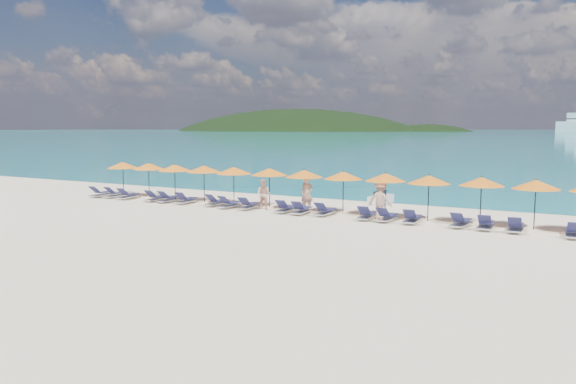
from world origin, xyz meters
The scene contains 38 objects.
ground centered at (0.00, 0.00, 0.00)m, with size 1400.00×1400.00×0.00m, color beige.
headland_main centered at (-300.00, 540.00, -38.00)m, with size 374.00×242.00×126.50m.
headland_small centered at (-150.00, 560.00, -35.00)m, with size 162.00×126.00×85.50m.
jetski centered at (2.71, 9.35, 0.31)m, with size 0.91×2.17×0.76m.
beachgoer_a centered at (0.27, 4.60, 0.94)m, with size 0.68×0.45×1.87m, color tan.
beachgoer_b centered at (-2.08, 3.94, 0.85)m, with size 0.82×0.47×1.69m, color tan.
beachgoer_c centered at (4.56, 4.24, 0.94)m, with size 1.22×0.57×1.89m, color tan.
umbrella_0 centered at (-13.76, 4.94, 2.02)m, with size 2.10×2.10×2.28m.
umbrella_1 centered at (-11.52, 5.01, 2.02)m, with size 2.10×2.10×2.28m.
umbrella_2 centered at (-9.14, 4.78, 2.02)m, with size 2.10×2.10×2.28m.
umbrella_3 centered at (-6.96, 4.92, 2.02)m, with size 2.10×2.10×2.28m.
umbrella_4 centered at (-4.65, 4.77, 2.02)m, with size 2.10×2.10×2.28m.
umbrella_5 centered at (-2.33, 4.97, 2.02)m, with size 2.10×2.10×2.28m.
umbrella_6 centered at (0.00, 4.80, 2.02)m, with size 2.10×2.10×2.28m.
umbrella_7 centered at (2.28, 4.85, 2.02)m, with size 2.10×2.10×2.28m.
umbrella_8 centered at (4.56, 4.92, 2.02)m, with size 2.10×2.10×2.28m.
umbrella_9 centered at (6.81, 4.76, 2.02)m, with size 2.10×2.10×2.28m.
umbrella_10 centered at (9.21, 4.98, 2.02)m, with size 2.10×2.10×2.28m.
umbrella_11 centered at (11.56, 4.78, 2.02)m, with size 2.10×2.10×2.28m.
lounger_0 centered at (-14.33, 3.52, 0.24)m, with size 0.64×1.71×0.66m.
lounger_1 centered at (-13.19, 3.76, 0.24)m, with size 0.71×1.73×0.66m.
lounger_2 centered at (-11.98, 3.63, 0.24)m, with size 0.74×1.74×0.66m.
lounger_3 centered at (-9.68, 3.66, 0.24)m, with size 0.70×1.73×0.66m.
lounger_4 centered at (-8.67, 3.70, 0.24)m, with size 0.64×1.71×0.66m.
lounger_5 centered at (-7.40, 3.76, 0.24)m, with size 0.77×1.75×0.66m.
lounger_6 centered at (-5.22, 3.87, 0.24)m, with size 0.72×1.73×0.66m.
lounger_7 centered at (-4.04, 3.54, 0.24)m, with size 0.78×1.75×0.66m.
lounger_8 centered at (-2.87, 3.64, 0.24)m, with size 0.76×1.75×0.66m.
lounger_9 centered at (-0.51, 3.67, 0.24)m, with size 0.76×1.75×0.66m.
lounger_10 centered at (0.49, 3.60, 0.24)m, with size 0.74×1.74×0.66m.
lounger_11 centered at (1.75, 3.77, 0.24)m, with size 0.64×1.71×0.66m.
lounger_12 centered at (4.10, 3.67, 0.24)m, with size 0.76×1.75×0.66m.
lounger_13 centered at (5.15, 3.63, 0.24)m, with size 0.73×1.74×0.66m.
lounger_14 centered at (6.35, 3.73, 0.24)m, with size 0.73×1.74×0.66m.
lounger_15 centered at (8.60, 3.80, 0.24)m, with size 0.77×1.75×0.66m.
lounger_16 centered at (9.69, 3.76, 0.24)m, with size 0.73×1.74×0.66m.
lounger_17 centered at (10.93, 3.75, 0.24)m, with size 0.70×1.73×0.66m.
lounger_18 centered at (13.19, 3.59, 0.24)m, with size 0.78×1.75×0.66m.
Camera 1 is at (14.22, -21.94, 4.53)m, focal length 35.00 mm.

